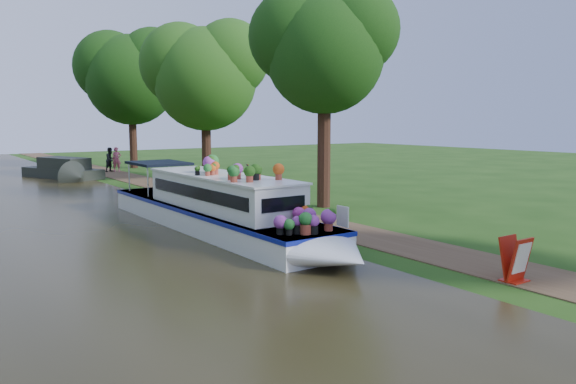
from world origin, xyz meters
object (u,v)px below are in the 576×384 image
(pedestrian_dark, at_px, (111,160))
(pedestrian_pink, at_px, (117,159))
(sandwich_board, at_px, (516,261))
(second_boat, at_px, (64,170))
(plant_boat, at_px, (222,207))

(pedestrian_dark, bearing_deg, pedestrian_pink, -44.55)
(sandwich_board, bearing_deg, second_boat, 95.44)
(second_boat, relative_size, pedestrian_pink, 4.17)
(plant_boat, distance_m, pedestrian_pink, 23.28)
(pedestrian_pink, relative_size, pedestrian_dark, 1.01)
(plant_boat, bearing_deg, pedestrian_pink, 79.73)
(second_boat, relative_size, sandwich_board, 7.06)
(second_boat, xyz_separation_m, sandwich_board, (2.67, -29.03, -0.04))
(pedestrian_dark, bearing_deg, sandwich_board, -117.22)
(pedestrian_pink, bearing_deg, pedestrian_dark, 169.74)
(sandwich_board, bearing_deg, pedestrian_dark, 88.25)
(pedestrian_pink, bearing_deg, plant_boat, -91.26)
(second_boat, relative_size, pedestrian_dark, 4.23)
(second_boat, bearing_deg, pedestrian_dark, 15.11)
(pedestrian_pink, xyz_separation_m, pedestrian_dark, (-0.38, 0.13, -0.01))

